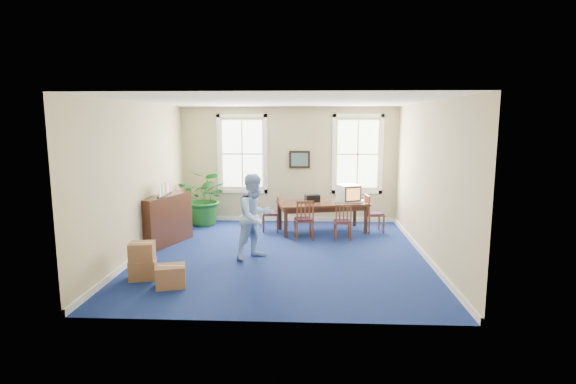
{
  "coord_description": "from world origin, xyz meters",
  "views": [
    {
      "loc": [
        0.56,
        -9.22,
        2.82
      ],
      "look_at": [
        0.1,
        0.6,
        1.25
      ],
      "focal_mm": 28.0,
      "sensor_mm": 36.0,
      "label": 1
    }
  ],
  "objects_px": {
    "conference_table": "(322,217)",
    "crt_tv": "(349,193)",
    "potted_plant": "(206,198)",
    "chair_near_left": "(304,219)",
    "cardboard_boxes": "(154,258)",
    "man": "(255,217)",
    "credenza": "(165,219)"
  },
  "relations": [
    {
      "from": "cardboard_boxes",
      "to": "potted_plant",
      "type": "bearing_deg",
      "value": 90.08
    },
    {
      "from": "crt_tv",
      "to": "credenza",
      "type": "bearing_deg",
      "value": 174.0
    },
    {
      "from": "chair_near_left",
      "to": "potted_plant",
      "type": "xyz_separation_m",
      "value": [
        -2.69,
        1.38,
        0.27
      ]
    },
    {
      "from": "crt_tv",
      "to": "potted_plant",
      "type": "bearing_deg",
      "value": 147.48
    },
    {
      "from": "cardboard_boxes",
      "to": "conference_table",
      "type": "bearing_deg",
      "value": 48.67
    },
    {
      "from": "conference_table",
      "to": "credenza",
      "type": "distance_m",
      "value": 3.88
    },
    {
      "from": "conference_table",
      "to": "man",
      "type": "height_order",
      "value": "man"
    },
    {
      "from": "conference_table",
      "to": "crt_tv",
      "type": "height_order",
      "value": "crt_tv"
    },
    {
      "from": "crt_tv",
      "to": "man",
      "type": "bearing_deg",
      "value": -155.56
    },
    {
      "from": "crt_tv",
      "to": "potted_plant",
      "type": "height_order",
      "value": "potted_plant"
    },
    {
      "from": "crt_tv",
      "to": "chair_near_left",
      "type": "bearing_deg",
      "value": -168.07
    },
    {
      "from": "chair_near_left",
      "to": "credenza",
      "type": "height_order",
      "value": "credenza"
    },
    {
      "from": "conference_table",
      "to": "credenza",
      "type": "relative_size",
      "value": 1.5
    },
    {
      "from": "chair_near_left",
      "to": "cardboard_boxes",
      "type": "distance_m",
      "value": 3.88
    },
    {
      "from": "chair_near_left",
      "to": "man",
      "type": "distance_m",
      "value": 1.89
    },
    {
      "from": "crt_tv",
      "to": "credenza",
      "type": "relative_size",
      "value": 0.36
    },
    {
      "from": "potted_plant",
      "to": "conference_table",
      "type": "bearing_deg",
      "value": -11.07
    },
    {
      "from": "man",
      "to": "potted_plant",
      "type": "xyz_separation_m",
      "value": [
        -1.71,
        2.95,
        -0.13
      ]
    },
    {
      "from": "man",
      "to": "credenza",
      "type": "xyz_separation_m",
      "value": [
        -2.19,
        0.98,
        -0.29
      ]
    },
    {
      "from": "man",
      "to": "cardboard_boxes",
      "type": "xyz_separation_m",
      "value": [
        -1.7,
        -1.24,
        -0.52
      ]
    },
    {
      "from": "chair_near_left",
      "to": "cardboard_boxes",
      "type": "xyz_separation_m",
      "value": [
        -2.68,
        -2.8,
        -0.13
      ]
    },
    {
      "from": "crt_tv",
      "to": "chair_near_left",
      "type": "distance_m",
      "value": 1.48
    },
    {
      "from": "conference_table",
      "to": "crt_tv",
      "type": "bearing_deg",
      "value": -9.33
    },
    {
      "from": "chair_near_left",
      "to": "man",
      "type": "bearing_deg",
      "value": 48.34
    },
    {
      "from": "conference_table",
      "to": "cardboard_boxes",
      "type": "distance_m",
      "value": 4.76
    },
    {
      "from": "potted_plant",
      "to": "crt_tv",
      "type": "bearing_deg",
      "value": -8.43
    },
    {
      "from": "crt_tv",
      "to": "chair_near_left",
      "type": "relative_size",
      "value": 0.55
    },
    {
      "from": "credenza",
      "to": "cardboard_boxes",
      "type": "relative_size",
      "value": 1.21
    },
    {
      "from": "crt_tv",
      "to": "cardboard_boxes",
      "type": "distance_m",
      "value": 5.29
    },
    {
      "from": "chair_near_left",
      "to": "conference_table",
      "type": "bearing_deg",
      "value": -130.54
    },
    {
      "from": "credenza",
      "to": "potted_plant",
      "type": "distance_m",
      "value": 2.03
    },
    {
      "from": "man",
      "to": "potted_plant",
      "type": "relative_size",
      "value": 1.17
    }
  ]
}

